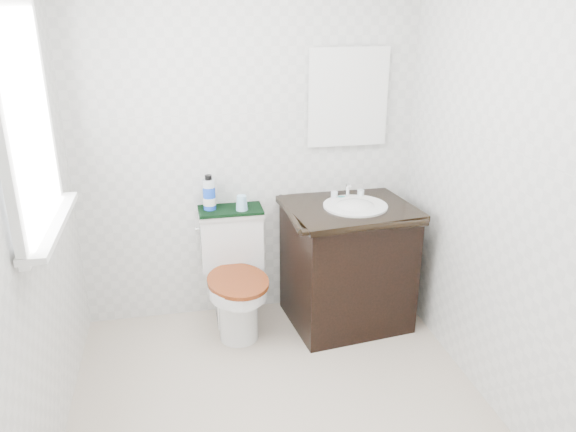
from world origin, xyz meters
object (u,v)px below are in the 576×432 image
object	(u,v)px
toilet	(235,280)
trash_bin	(318,286)
vanity	(347,261)
cup	(242,203)
mouthwash_bottle	(209,194)

from	to	relation	value
toilet	trash_bin	size ratio (longest dim) A/B	2.38
vanity	cup	world-z (taller)	vanity
toilet	trash_bin	world-z (taller)	toilet
mouthwash_bottle	trash_bin	bearing A→B (deg)	-0.46
mouthwash_bottle	cup	bearing A→B (deg)	-15.41
trash_bin	mouthwash_bottle	world-z (taller)	mouthwash_bottle
toilet	mouthwash_bottle	size ratio (longest dim) A/B	3.41
toilet	cup	bearing A→B (deg)	49.71
toilet	vanity	xyz separation A→B (m)	(0.73, -0.07, 0.09)
cup	vanity	bearing A→B (deg)	-12.58
trash_bin	cup	bearing A→B (deg)	-174.63
mouthwash_bottle	toilet	bearing A→B (deg)	-46.75
toilet	vanity	bearing A→B (deg)	-5.16
toilet	trash_bin	bearing A→B (deg)	12.52
vanity	mouthwash_bottle	distance (m)	0.99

